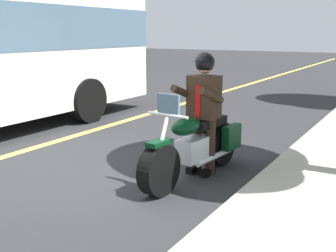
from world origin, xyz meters
name	(u,v)px	position (x,y,z in m)	size (l,w,h in m)	color
ground_plane	(108,174)	(0.00, 0.00, 0.00)	(80.00, 80.00, 0.00)	#28282B
lane_center_stripe	(15,153)	(0.00, -2.00, 0.01)	(60.00, 0.16, 0.01)	#E5DB4C
motorcycle_main	(196,146)	(-0.56, 1.13, 0.45)	(2.22, 0.71, 1.26)	black
rider_main	(203,103)	(-0.75, 1.15, 1.04)	(0.65, 0.59, 1.74)	black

